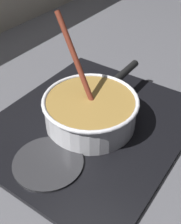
% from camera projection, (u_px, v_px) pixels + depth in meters
% --- Properties ---
extents(ground, '(2.40, 1.60, 0.04)m').
position_uv_depth(ground, '(120.00, 152.00, 0.75)').
color(ground, '#4C4C51').
extents(hob_plate, '(0.56, 0.48, 0.01)m').
position_uv_depth(hob_plate, '(90.00, 125.00, 0.80)').
color(hob_plate, black).
rests_on(hob_plate, ground).
extents(burner_ring, '(0.19, 0.19, 0.01)m').
position_uv_depth(burner_ring, '(90.00, 122.00, 0.79)').
color(burner_ring, '#592D0C').
rests_on(burner_ring, hob_plate).
extents(spare_burner, '(0.17, 0.17, 0.01)m').
position_uv_depth(spare_burner, '(48.00, 162.00, 0.68)').
color(spare_burner, '#262628').
rests_on(spare_burner, hob_plate).
extents(cooking_pan, '(0.37, 0.25, 0.28)m').
position_uv_depth(cooking_pan, '(91.00, 110.00, 0.77)').
color(cooking_pan, silver).
rests_on(cooking_pan, hob_plate).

